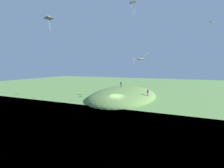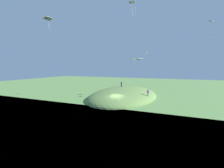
% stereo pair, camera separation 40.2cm
% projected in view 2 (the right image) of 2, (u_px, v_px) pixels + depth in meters
% --- Properties ---
extents(ground_plane, '(160.00, 160.00, 0.00)m').
position_uv_depth(ground_plane, '(116.00, 104.00, 32.46)').
color(ground_plane, '#5C8645').
extents(grass_hill, '(27.19, 16.75, 4.92)m').
position_uv_depth(grass_hill, '(124.00, 97.00, 41.22)').
color(grass_hill, '#5E8142').
rests_on(grass_hill, ground_plane).
extents(person_on_hilltop, '(0.56, 0.56, 1.56)m').
position_uv_depth(person_on_hilltop, '(121.00, 83.00, 42.84)').
color(person_on_hilltop, navy).
rests_on(person_on_hilltop, grass_hill).
extents(person_near_shore, '(0.57, 0.57, 1.61)m').
position_uv_depth(person_near_shore, '(148.00, 92.00, 35.24)').
color(person_near_shore, '#62554C').
rests_on(person_near_shore, grass_hill).
extents(kite_1, '(1.24, 0.97, 1.35)m').
position_uv_depth(kite_1, '(146.00, 54.00, 37.80)').
color(kite_1, silver).
extents(kite_2, '(0.83, 0.62, 1.93)m').
position_uv_depth(kite_2, '(135.00, 8.00, 38.16)').
color(kite_2, silver).
extents(kite_3, '(1.05, 1.01, 1.24)m').
position_uv_depth(kite_3, '(140.00, 59.00, 21.53)').
color(kite_3, white).
extents(kite_4, '(0.90, 0.79, 2.19)m').
position_uv_depth(kite_4, '(211.00, 23.00, 19.58)').
color(kite_4, white).
extents(kite_6, '(0.71, 0.99, 2.07)m').
position_uv_depth(kite_6, '(132.00, 3.00, 23.08)').
color(kite_6, white).
extents(kite_8, '(1.21, 0.87, 1.82)m').
position_uv_depth(kite_8, '(48.00, 19.00, 20.74)').
color(kite_8, white).
extents(kite_9, '(0.81, 1.10, 2.16)m').
position_uv_depth(kite_9, '(134.00, 59.00, 41.18)').
color(kite_9, white).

